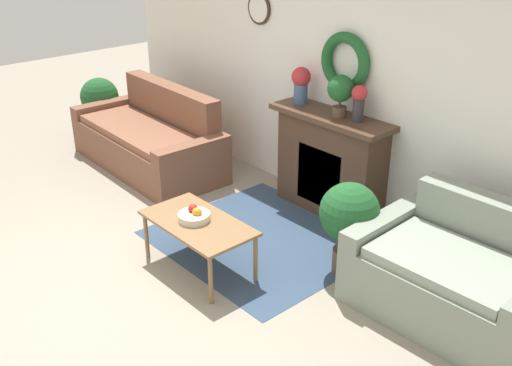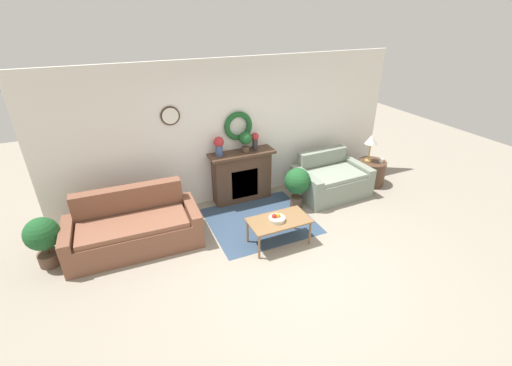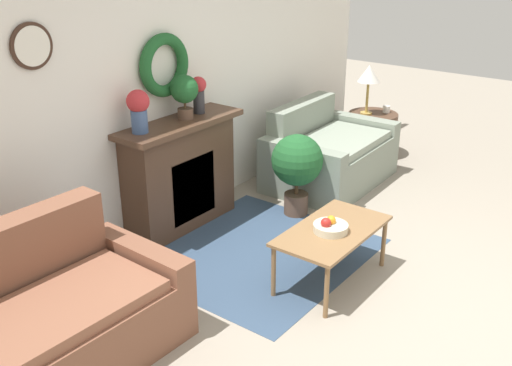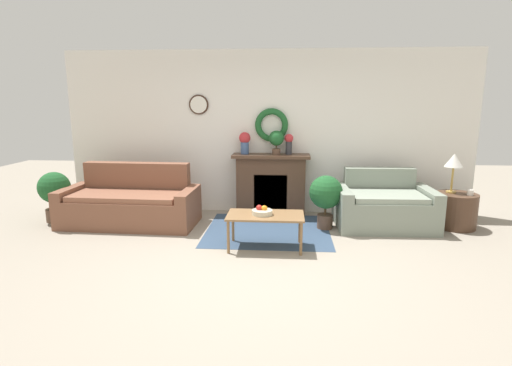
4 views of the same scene
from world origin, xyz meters
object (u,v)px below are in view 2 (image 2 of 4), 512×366
Objects in this scene: potted_plant_floor_by_couch at (43,238)px; potted_plant_floor_by_loveseat at (297,183)px; coffee_table at (279,222)px; vase_on_mantel_left at (219,145)px; potted_plant_on_mantel at (246,139)px; loveseat_right at (330,180)px; side_table_by_loveseat at (371,172)px; vase_on_mantel_right at (255,140)px; fireplace at (242,176)px; table_lamp at (371,140)px; fruit_bowl at (277,218)px; mug at (381,160)px; couch_left at (134,229)px.

potted_plant_floor_by_couch is 0.98× the size of potted_plant_floor_by_loveseat.
potted_plant_floor_by_loveseat is (0.85, 0.89, 0.11)m from coffee_table.
vase_on_mantel_left is 0.52m from potted_plant_on_mantel.
loveseat_right is 1.07m from side_table_by_loveseat.
vase_on_mantel_right reaches higher than loveseat_right.
fireplace is at bearing 170.44° from potted_plant_on_mantel.
fireplace reaches higher than coffee_table.
table_lamp is at bearing 1.86° from potted_plant_floor_by_couch.
coffee_table is 3.70× the size of fruit_bowl.
vase_on_mantel_left is at bearing 177.79° from potted_plant_on_mantel.
side_table_by_loveseat is 1.65× the size of vase_on_mantel_left.
vase_on_mantel_right is 0.42× the size of potted_plant_floor_by_couch.
fruit_bowl is 3.06m from side_table_by_loveseat.
potted_plant_on_mantel reaches higher than vase_on_mantel_left.
potted_plant_on_mantel is (0.09, -0.01, 0.75)m from fireplace.
vase_on_mantel_left reaches higher than mug.
potted_plant_floor_by_loveseat is at bearing -170.40° from loveseat_right.
potted_plant_floor_by_loveseat is at bearing -40.23° from fireplace.
side_table_by_loveseat is (1.07, 0.02, -0.05)m from loveseat_right.
loveseat_right is 1.81× the size of potted_plant_floor_by_loveseat.
table_lamp is 6.13m from potted_plant_floor_by_couch.
fruit_bowl is 0.68× the size of potted_plant_on_mantel.
couch_left reaches higher than side_table_by_loveseat.
side_table_by_loveseat is at bearing 1.28° from potted_plant_floor_by_couch.
couch_left is at bearing -177.15° from table_lamp.
loveseat_right is 4.33× the size of vase_on_mantel_right.
loveseat_right is 2.46× the size of table_lamp.
vase_on_mantel_left is 0.46× the size of potted_plant_floor_by_couch.
mug is at bearing -11.95° from potted_plant_on_mantel.
side_table_by_loveseat is 6.18m from potted_plant_floor_by_couch.
vase_on_mantel_left reaches higher than side_table_by_loveseat.
vase_on_mantel_right reaches higher than potted_plant_floor_by_loveseat.
potted_plant_floor_by_loveseat reaches higher than mug.
coffee_table is at bearing -75.10° from vase_on_mantel_left.
vase_on_mantel_right is 0.86× the size of potted_plant_on_mantel.
vase_on_mantel_left is at bearing 171.72° from table_lamp.
table_lamp reaches higher than potted_plant_floor_by_couch.
loveseat_right is 4.03× the size of vase_on_mantel_left.
fruit_bowl is 3.03× the size of mug.
couch_left is at bearing -177.88° from side_table_by_loveseat.
coffee_table is at bearing -93.37° from potted_plant_on_mantel.
potted_plant_floor_by_couch is at bearing -167.38° from vase_on_mantel_left.
side_table_by_loveseat is (4.94, 0.18, -0.05)m from couch_left.
potted_plant_floor_by_loveseat is at bearing -174.28° from side_table_by_loveseat.
mug is (0.21, -0.16, -0.43)m from table_lamp.
fireplace is 3.53× the size of vase_on_mantel_left.
side_table_by_loveseat is at bearing 142.13° from mug.
potted_plant_floor_by_couch is (-6.10, -0.20, -0.51)m from table_lamp.
potted_plant_floor_by_couch is at bearing -169.81° from vase_on_mantel_right.
vase_on_mantel_right is (0.30, 1.60, 0.81)m from coffee_table.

